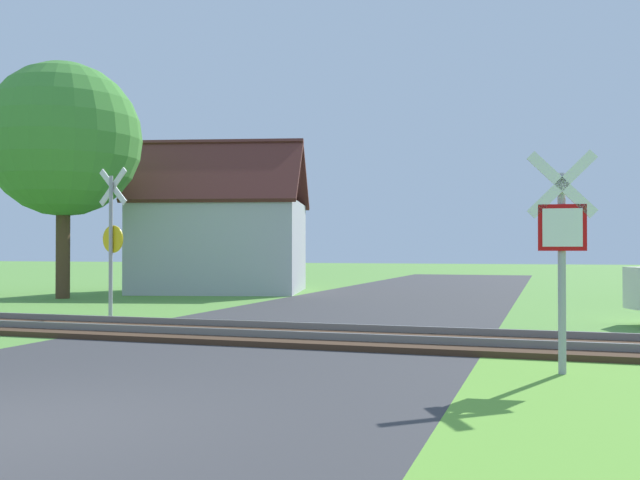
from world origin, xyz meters
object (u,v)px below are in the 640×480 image
Objects in this scene: house at (222,242)px; tree_left at (64,140)px; crossing_sign_far at (112,234)px; stop_sign_near at (562,244)px.

house is 6.93m from tree_left.
tree_left is at bearing 148.09° from crossing_sign_far.
house reaches higher than crossing_sign_far.
crossing_sign_far is at bearing -91.30° from house.
house is (-12.15, 15.25, 0.24)m from stop_sign_near.
crossing_sign_far is (-9.81, 4.53, 0.30)m from stop_sign_near.
crossing_sign_far reaches higher than stop_sign_near.
stop_sign_near is 18.96m from tree_left.
stop_sign_near is at bearing -33.34° from tree_left.
house is at bearing 55.87° from tree_left.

